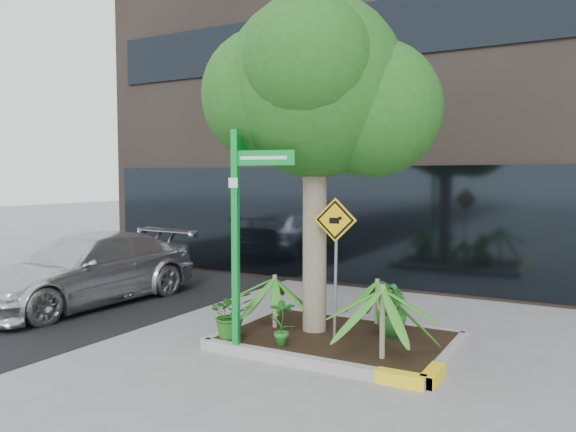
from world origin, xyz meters
The scene contains 14 objects.
ground centered at (0.00, 0.00, 0.00)m, with size 80.00×80.00×0.00m, color gray.
asphalt_road centered at (-6.50, 0.00, 0.01)m, with size 7.00×80.00×0.01m, color black.
planter centered at (0.23, 0.27, 0.10)m, with size 3.35×2.36×0.15m.
tree centered at (-0.23, 0.40, 3.79)m, with size 3.46×3.07×5.18m.
palm_front centered at (1.12, -0.38, 1.04)m, with size 1.07×1.07×1.19m.
palm_left centered at (-0.84, 0.24, 0.91)m, with size 0.91×0.91×1.02m.
palm_back centered at (0.47, 1.20, 0.82)m, with size 0.80×0.80×0.89m.
parked_car centered at (-5.16, 0.38, 0.68)m, with size 1.90×4.68×1.36m, color silver.
shrub_a centered at (-1.11, -0.55, 0.50)m, with size 0.62×0.62×0.69m, color #23601B.
shrub_b centered at (0.88, 0.68, 0.56)m, with size 0.45×0.45×0.81m, color #1B5A1C.
shrub_c centered at (-0.26, -0.55, 0.49)m, with size 0.35×0.35×0.67m, color #236E22.
shrub_d centered at (0.81, 1.12, 0.48)m, with size 0.36×0.36×0.66m, color #216A1E.
street_sign_post centered at (-0.80, -0.73, 1.92)m, with size 1.00×0.91×3.11m.
cattle_sign centered at (0.25, 0.07, 1.52)m, with size 0.62×0.13×2.02m.
Camera 1 is at (3.48, -7.11, 2.47)m, focal length 35.00 mm.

